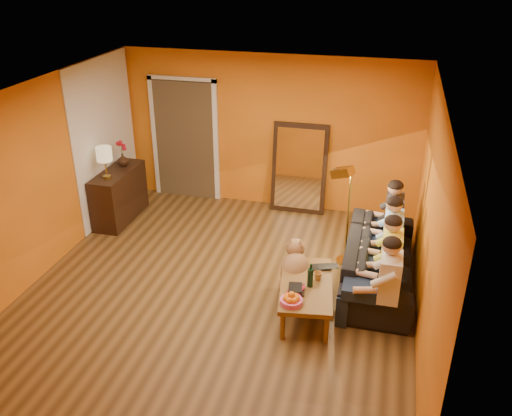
% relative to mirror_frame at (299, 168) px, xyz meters
% --- Properties ---
extents(room_shell, '(5.00, 5.50, 2.60)m').
position_rel_mirror_frame_xyz_m(room_shell, '(-0.55, -2.26, 0.54)').
color(room_shell, brown).
rests_on(room_shell, ground).
extents(white_accent, '(0.02, 1.90, 2.58)m').
position_rel_mirror_frame_xyz_m(white_accent, '(-3.04, -0.88, 0.54)').
color(white_accent, white).
rests_on(white_accent, wall_left).
extents(doorway_recess, '(1.06, 0.30, 2.10)m').
position_rel_mirror_frame_xyz_m(doorway_recess, '(-2.05, 0.20, 0.29)').
color(doorway_recess, '#3F2D19').
rests_on(doorway_recess, floor).
extents(door_jamb_left, '(0.08, 0.06, 2.20)m').
position_rel_mirror_frame_xyz_m(door_jamb_left, '(-2.62, 0.08, 0.29)').
color(door_jamb_left, white).
rests_on(door_jamb_left, wall_back).
extents(door_jamb_right, '(0.08, 0.06, 2.20)m').
position_rel_mirror_frame_xyz_m(door_jamb_right, '(-1.48, 0.08, 0.29)').
color(door_jamb_right, white).
rests_on(door_jamb_right, wall_back).
extents(door_header, '(1.22, 0.06, 0.08)m').
position_rel_mirror_frame_xyz_m(door_header, '(-2.05, 0.08, 1.36)').
color(door_header, white).
rests_on(door_header, wall_back).
extents(mirror_frame, '(0.92, 0.27, 1.51)m').
position_rel_mirror_frame_xyz_m(mirror_frame, '(0.00, 0.00, 0.00)').
color(mirror_frame, black).
rests_on(mirror_frame, floor).
extents(mirror_glass, '(0.78, 0.21, 1.35)m').
position_rel_mirror_frame_xyz_m(mirror_glass, '(0.00, -0.04, 0.00)').
color(mirror_glass, white).
rests_on(mirror_glass, mirror_frame).
extents(sideboard, '(0.44, 1.18, 0.85)m').
position_rel_mirror_frame_xyz_m(sideboard, '(-2.79, -1.08, -0.34)').
color(sideboard, black).
rests_on(sideboard, floor).
extents(table_lamp, '(0.24, 0.24, 0.51)m').
position_rel_mirror_frame_xyz_m(table_lamp, '(-2.79, -1.38, 0.34)').
color(table_lamp, beige).
rests_on(table_lamp, sideboard).
extents(sofa, '(2.25, 0.88, 0.66)m').
position_rel_mirror_frame_xyz_m(sofa, '(1.45, -1.92, -0.43)').
color(sofa, black).
rests_on(sofa, floor).
extents(coffee_table, '(0.79, 1.30, 0.42)m').
position_rel_mirror_frame_xyz_m(coffee_table, '(0.62, -2.85, -0.55)').
color(coffee_table, brown).
rests_on(coffee_table, floor).
extents(floor_lamp, '(0.37, 0.34, 1.44)m').
position_rel_mirror_frame_xyz_m(floor_lamp, '(0.97, -1.53, -0.04)').
color(floor_lamp, '#AC8D32').
rests_on(floor_lamp, floor).
extents(dog, '(0.44, 0.65, 0.73)m').
position_rel_mirror_frame_xyz_m(dog, '(0.41, -2.46, -0.39)').
color(dog, '#975F44').
rests_on(dog, floor).
extents(person_far_left, '(0.70, 0.44, 1.22)m').
position_rel_mirror_frame_xyz_m(person_far_left, '(1.58, -2.92, -0.15)').
color(person_far_left, beige).
rests_on(person_far_left, sofa).
extents(person_mid_left, '(0.70, 0.44, 1.22)m').
position_rel_mirror_frame_xyz_m(person_mid_left, '(1.58, -2.37, -0.15)').
color(person_mid_left, '#EAEA4E').
rests_on(person_mid_left, sofa).
extents(person_mid_right, '(0.70, 0.44, 1.22)m').
position_rel_mirror_frame_xyz_m(person_mid_right, '(1.58, -1.82, -0.15)').
color(person_mid_right, '#9AC5EE').
rests_on(person_mid_right, sofa).
extents(person_far_right, '(0.70, 0.44, 1.22)m').
position_rel_mirror_frame_xyz_m(person_far_right, '(1.58, -1.27, -0.15)').
color(person_far_right, '#2E2E33').
rests_on(person_far_right, sofa).
extents(fruit_bowl, '(0.26, 0.26, 0.16)m').
position_rel_mirror_frame_xyz_m(fruit_bowl, '(0.52, -3.30, -0.26)').
color(fruit_bowl, '#EA529B').
rests_on(fruit_bowl, coffee_table).
extents(wine_bottle, '(0.07, 0.07, 0.31)m').
position_rel_mirror_frame_xyz_m(wine_bottle, '(0.67, -2.90, -0.18)').
color(wine_bottle, black).
rests_on(wine_bottle, coffee_table).
extents(tumbler, '(0.12, 0.12, 0.10)m').
position_rel_mirror_frame_xyz_m(tumbler, '(0.74, -2.73, -0.29)').
color(tumbler, '#B27F3F').
rests_on(tumbler, coffee_table).
extents(laptop, '(0.41, 0.34, 0.03)m').
position_rel_mirror_frame_xyz_m(laptop, '(0.80, -2.50, -0.33)').
color(laptop, black).
rests_on(laptop, coffee_table).
extents(book_lower, '(0.22, 0.27, 0.02)m').
position_rel_mirror_frame_xyz_m(book_lower, '(0.44, -3.05, -0.33)').
color(book_lower, black).
rests_on(book_lower, coffee_table).
extents(book_mid, '(0.20, 0.25, 0.02)m').
position_rel_mirror_frame_xyz_m(book_mid, '(0.45, -3.04, -0.31)').
color(book_mid, '#B11426').
rests_on(book_mid, book_lower).
extents(book_upper, '(0.19, 0.24, 0.02)m').
position_rel_mirror_frame_xyz_m(book_upper, '(0.44, -3.06, -0.29)').
color(book_upper, black).
rests_on(book_upper, book_mid).
extents(vase, '(0.19, 0.19, 0.20)m').
position_rel_mirror_frame_xyz_m(vase, '(-2.79, -0.83, 0.19)').
color(vase, black).
rests_on(vase, sideboard).
extents(flowers, '(0.17, 0.17, 0.45)m').
position_rel_mirror_frame_xyz_m(flowers, '(-2.79, -0.83, 0.43)').
color(flowers, '#B11426').
rests_on(flowers, vase).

